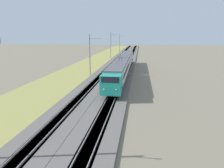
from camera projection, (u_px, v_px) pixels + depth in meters
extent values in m
cube|color=#605B56|center=(108.00, 69.00, 55.94)|extent=(240.00, 4.40, 0.30)
cube|color=#605B56|center=(125.00, 69.00, 55.39)|extent=(240.00, 4.40, 0.30)
cube|color=#4C4238|center=(108.00, 69.00, 55.94)|extent=(240.00, 1.57, 0.30)
cube|color=gray|center=(106.00, 68.00, 55.96)|extent=(240.00, 0.07, 0.15)
cube|color=gray|center=(110.00, 68.00, 55.83)|extent=(240.00, 0.07, 0.15)
cube|color=#4C4238|center=(125.00, 69.00, 55.39)|extent=(240.00, 1.57, 0.30)
cube|color=gray|center=(123.00, 68.00, 55.41)|extent=(240.00, 0.07, 0.15)
cube|color=gray|center=(127.00, 68.00, 55.27)|extent=(240.00, 0.07, 0.15)
cube|color=#99934C|center=(88.00, 69.00, 56.62)|extent=(240.00, 13.03, 0.12)
cube|color=teal|center=(111.00, 84.00, 29.03)|extent=(2.58, 2.75, 2.57)
cube|color=black|center=(111.00, 78.00, 28.47)|extent=(1.86, 2.29, 0.77)
sphere|color=#F2EAC6|center=(104.00, 89.00, 28.02)|extent=(0.20, 0.20, 0.20)
sphere|color=#F2EAC6|center=(116.00, 90.00, 27.83)|extent=(0.20, 0.20, 0.20)
cube|color=#2D2D33|center=(119.00, 77.00, 39.24)|extent=(18.11, 2.86, 0.72)
cube|color=silver|center=(119.00, 70.00, 38.96)|extent=(18.11, 2.86, 1.85)
cube|color=black|center=(119.00, 69.00, 38.93)|extent=(16.66, 2.88, 0.78)
cube|color=#515156|center=(119.00, 64.00, 38.73)|extent=(18.11, 2.63, 0.25)
cube|color=black|center=(119.00, 80.00, 39.38)|extent=(17.21, 2.43, 0.55)
cylinder|color=black|center=(110.00, 89.00, 32.40)|extent=(0.86, 0.12, 0.86)
cylinder|color=black|center=(118.00, 89.00, 32.26)|extent=(0.86, 0.12, 0.86)
cube|color=#2D2D33|center=(126.00, 63.00, 58.59)|extent=(20.69, 2.86, 0.72)
cube|color=silver|center=(126.00, 58.00, 58.31)|extent=(20.69, 2.86, 1.85)
cube|color=black|center=(126.00, 57.00, 58.28)|extent=(19.04, 2.88, 0.78)
cube|color=#515156|center=(126.00, 54.00, 58.08)|extent=(20.69, 2.63, 0.25)
cube|color=black|center=(126.00, 65.00, 58.73)|extent=(19.66, 2.43, 0.55)
cylinder|color=black|center=(119.00, 58.00, 41.23)|extent=(0.06, 0.33, 1.08)
cylinder|color=black|center=(121.00, 58.00, 41.19)|extent=(0.06, 0.33, 1.08)
cube|color=black|center=(114.00, 95.00, 32.52)|extent=(0.10, 0.10, 0.00)
cylinder|color=#B2ADA8|center=(0.00, 41.00, 13.09)|extent=(0.10, 0.10, 0.30)
cylinder|color=slate|center=(90.00, 55.00, 46.84)|extent=(0.22, 0.22, 8.84)
cylinder|color=slate|center=(95.00, 39.00, 45.92)|extent=(0.08, 2.40, 0.08)
cylinder|color=#B2ADA8|center=(101.00, 40.00, 45.81)|extent=(0.10, 0.10, 0.30)
cylinder|color=slate|center=(111.00, 46.00, 79.34)|extent=(0.22, 0.22, 9.65)
cylinder|color=slate|center=(114.00, 35.00, 78.32)|extent=(0.08, 2.40, 0.08)
cylinder|color=#B2ADA8|center=(117.00, 35.00, 78.22)|extent=(0.10, 0.10, 0.30)
cylinder|color=slate|center=(120.00, 43.00, 111.97)|extent=(0.22, 0.22, 9.20)
cylinder|color=slate|center=(122.00, 36.00, 111.01)|extent=(0.08, 2.40, 0.08)
cylinder|color=#B2ADA8|center=(124.00, 36.00, 110.90)|extent=(0.10, 0.10, 0.30)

